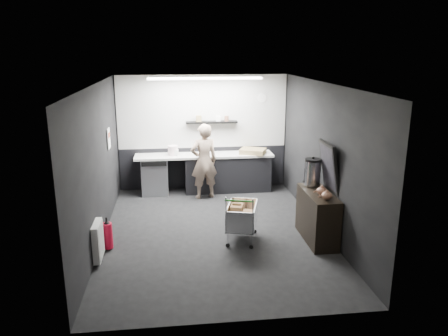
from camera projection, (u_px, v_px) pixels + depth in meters
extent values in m
plane|color=black|center=(215.00, 232.00, 8.06)|extent=(5.50, 5.50, 0.00)
plane|color=white|center=(214.00, 84.00, 7.34)|extent=(5.50, 5.50, 0.00)
plane|color=black|center=(203.00, 133.00, 10.33)|extent=(5.50, 0.00, 5.50)
plane|color=black|center=(237.00, 221.00, 5.07)|extent=(5.50, 0.00, 5.50)
plane|color=black|center=(98.00, 165.00, 7.47)|extent=(0.00, 5.50, 5.50)
plane|color=black|center=(324.00, 158.00, 7.93)|extent=(0.00, 5.50, 5.50)
cube|color=beige|center=(203.00, 112.00, 10.18)|extent=(3.95, 0.02, 1.70)
cube|color=black|center=(203.00, 167.00, 10.54)|extent=(3.95, 0.02, 1.00)
cube|color=black|center=(212.00, 122.00, 10.16)|extent=(1.20, 0.22, 0.04)
cylinder|color=white|center=(262.00, 98.00, 10.25)|extent=(0.20, 0.03, 0.20)
cube|color=white|center=(109.00, 139.00, 8.67)|extent=(0.02, 0.30, 0.40)
cube|color=#B73116|center=(109.00, 135.00, 8.65)|extent=(0.02, 0.22, 0.10)
cube|color=white|center=(98.00, 241.00, 6.88)|extent=(0.10, 0.50, 0.60)
cube|color=white|center=(205.00, 79.00, 9.12)|extent=(2.40, 0.20, 0.04)
cube|color=black|center=(228.00, 173.00, 10.33)|extent=(2.00, 0.56, 0.85)
cube|color=silver|center=(204.00, 155.00, 10.14)|extent=(3.20, 0.60, 0.05)
cube|color=#9EA0A5|center=(155.00, 176.00, 10.13)|extent=(0.60, 0.58, 0.85)
cube|color=black|center=(154.00, 164.00, 9.75)|extent=(0.56, 0.02, 0.10)
imported|color=beige|center=(204.00, 161.00, 9.72)|extent=(0.70, 0.55, 1.70)
cube|color=silver|center=(242.00, 225.00, 7.67)|extent=(0.67, 0.85, 0.02)
cube|color=silver|center=(229.00, 216.00, 7.60)|extent=(0.22, 0.72, 0.40)
cube|color=silver|center=(255.00, 215.00, 7.65)|extent=(0.22, 0.72, 0.40)
cube|color=silver|center=(245.00, 223.00, 7.28)|extent=(0.47, 0.15, 0.40)
cube|color=silver|center=(239.00, 208.00, 7.97)|extent=(0.47, 0.15, 0.40)
cylinder|color=silver|center=(233.00, 240.00, 7.36)|extent=(0.02, 0.02, 0.26)
cylinder|color=silver|center=(257.00, 239.00, 7.41)|extent=(0.02, 0.02, 0.26)
cylinder|color=silver|center=(228.00, 225.00, 8.00)|extent=(0.02, 0.02, 0.26)
cylinder|color=silver|center=(250.00, 224.00, 8.05)|extent=(0.02, 0.02, 0.26)
cylinder|color=#257E22|center=(246.00, 201.00, 7.11)|extent=(0.47, 0.16, 0.03)
cube|color=brown|center=(235.00, 215.00, 7.70)|extent=(0.27, 0.31, 0.33)
cube|color=brown|center=(250.00, 219.00, 7.55)|extent=(0.25, 0.29, 0.30)
cylinder|color=black|center=(233.00, 247.00, 7.39)|extent=(0.08, 0.05, 0.07)
cylinder|color=black|center=(228.00, 231.00, 8.03)|extent=(0.08, 0.05, 0.07)
cylinder|color=black|center=(257.00, 245.00, 7.44)|extent=(0.08, 0.05, 0.07)
cylinder|color=black|center=(250.00, 230.00, 8.08)|extent=(0.08, 0.05, 0.07)
cube|color=black|center=(317.00, 216.00, 7.64)|extent=(0.44, 1.17, 0.88)
cylinder|color=silver|center=(312.00, 173.00, 7.83)|extent=(0.29, 0.29, 0.45)
cylinder|color=black|center=(313.00, 160.00, 7.77)|extent=(0.29, 0.29, 0.04)
sphere|color=black|center=(313.00, 158.00, 7.76)|extent=(0.05, 0.05, 0.05)
ellipsoid|color=brown|center=(322.00, 191.00, 7.36)|extent=(0.18, 0.18, 0.14)
ellipsoid|color=brown|center=(327.00, 196.00, 7.13)|extent=(0.18, 0.18, 0.14)
cube|color=black|center=(329.00, 167.00, 7.48)|extent=(0.20, 0.68, 0.87)
cube|color=black|center=(328.00, 167.00, 7.47)|extent=(0.14, 0.58, 0.75)
cylinder|color=red|center=(108.00, 236.00, 7.32)|extent=(0.16, 0.16, 0.44)
cone|color=black|center=(107.00, 222.00, 7.25)|extent=(0.11, 0.11, 0.07)
cylinder|color=black|center=(106.00, 219.00, 7.24)|extent=(0.03, 0.03, 0.07)
cube|color=olive|center=(253.00, 151.00, 10.20)|extent=(0.69, 0.62, 0.11)
cylinder|color=white|center=(173.00, 150.00, 10.02)|extent=(0.23, 0.23, 0.23)
cube|color=white|center=(175.00, 153.00, 9.99)|extent=(0.18, 0.15, 0.14)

